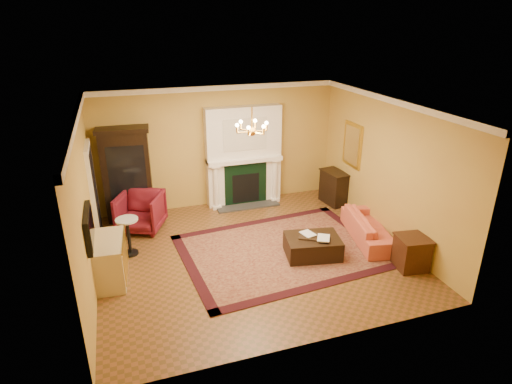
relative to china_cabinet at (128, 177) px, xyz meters
name	(u,v)px	position (x,y,z in m)	size (l,w,h in m)	color
floor	(252,254)	(2.24, -2.49, -1.07)	(6.00, 5.50, 0.02)	brown
ceiling	(252,106)	(2.24, -2.49, 1.95)	(6.00, 5.50, 0.02)	white
wall_back	(218,147)	(2.24, 0.27, 0.44)	(6.00, 0.02, 3.00)	gold
wall_front	(314,256)	(2.24, -5.25, 0.44)	(6.00, 0.02, 3.00)	gold
wall_left	(85,205)	(-0.77, -2.49, 0.44)	(0.02, 5.50, 3.00)	gold
wall_right	(387,169)	(5.25, -2.49, 0.44)	(0.02, 5.50, 3.00)	gold
fireplace	(244,158)	(2.84, 0.08, 0.13)	(1.90, 0.70, 2.50)	white
crown_molding	(237,101)	(2.24, -1.53, 1.88)	(6.00, 5.50, 0.12)	white
doorway	(94,193)	(-0.72, -0.79, -0.02)	(0.08, 1.05, 2.10)	white
tv_panel	(89,228)	(-0.71, -3.09, 0.29)	(0.09, 0.95, 0.58)	black
gilt_mirror	(352,145)	(5.20, -1.09, 0.59)	(0.06, 0.76, 1.05)	gold
chandelier	(252,128)	(2.24, -2.49, 1.55)	(0.63, 0.55, 0.53)	gold
oriental_rug	(281,250)	(2.84, -2.57, -1.05)	(3.98, 2.99, 0.02)	#420F0E
china_cabinet	(128,177)	(0.00, 0.00, 0.00)	(1.06, 0.48, 2.12)	black
wingback_armchair	(140,210)	(0.18, -0.67, -0.58)	(0.93, 0.87, 0.96)	maroon
pedestal_table	(128,234)	(-0.13, -1.74, -0.60)	(0.44, 0.44, 0.79)	black
commode	(110,260)	(-0.49, -2.58, -0.65)	(0.52, 1.10, 0.82)	#BEB08B
coral_sofa	(370,224)	(4.84, -2.70, -0.69)	(1.88, 0.55, 0.73)	#CB5340
end_table	(411,253)	(4.96, -3.94, -0.75)	(0.54, 0.54, 0.62)	#3C1C10
console_table	(334,188)	(5.02, -0.70, -0.65)	(0.43, 0.74, 0.83)	black
leather_ottoman	(313,246)	(3.36, -2.95, -0.85)	(1.07, 0.77, 0.40)	black
ottoman_tray	(311,236)	(3.33, -2.91, -0.63)	(0.45, 0.35, 0.03)	black
book_a	(304,229)	(3.18, -2.88, -0.47)	(0.22, 0.03, 0.30)	gray
book_b	(318,231)	(3.41, -3.05, -0.46)	(0.24, 0.02, 0.32)	gray
topiary_left	(220,151)	(2.22, 0.04, 0.41)	(0.16, 0.16, 0.44)	gray
topiary_right	(265,147)	(3.39, 0.04, 0.40)	(0.16, 0.16, 0.42)	gray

